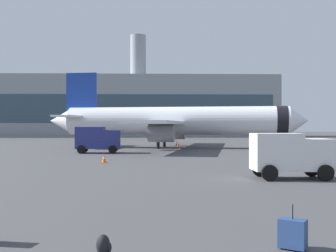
{
  "coord_description": "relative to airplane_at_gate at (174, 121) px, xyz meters",
  "views": [
    {
      "loc": [
        0.03,
        -4.9,
        3.03
      ],
      "look_at": [
        1.12,
        30.9,
        3.0
      ],
      "focal_mm": 44.37,
      "sensor_mm": 36.0,
      "label": 1
    }
  ],
  "objects": [
    {
      "name": "rolling_suitcase",
      "position": [
        0.82,
        -46.41,
        -3.27
      ],
      "size": [
        0.75,
        0.69,
        1.1
      ],
      "color": "navy",
      "rests_on": "ground"
    },
    {
      "name": "service_truck",
      "position": [
        -8.96,
        -10.32,
        -2.05
      ],
      "size": [
        4.86,
        2.63,
        2.9
      ],
      "color": "navy",
      "rests_on": "ground"
    },
    {
      "name": "safety_cone_outer",
      "position": [
        0.77,
        3.65,
        -3.3
      ],
      "size": [
        0.44,
        0.44,
        0.73
      ],
      "color": "#F2590C",
      "rests_on": "ground"
    },
    {
      "name": "safety_cone_far",
      "position": [
        -6.73,
        -22.53,
        -3.33
      ],
      "size": [
        0.44,
        0.44,
        0.67
      ],
      "color": "#F2590C",
      "rests_on": "ground"
    },
    {
      "name": "safety_cone_near",
      "position": [
        -8.13,
        0.02,
        -3.32
      ],
      "size": [
        0.44,
        0.44,
        0.68
      ],
      "color": "#F2590C",
      "rests_on": "ground"
    },
    {
      "name": "safety_cone_mid",
      "position": [
        0.66,
        5.12,
        -3.27
      ],
      "size": [
        0.44,
        0.44,
        0.79
      ],
      "color": "#F2590C",
      "rests_on": "ground"
    },
    {
      "name": "traveller_backpack",
      "position": [
        -3.75,
        -46.71,
        -3.42
      ],
      "size": [
        0.36,
        0.4,
        0.48
      ],
      "color": "black",
      "rests_on": "ground"
    },
    {
      "name": "cargo_van",
      "position": [
        5.14,
        -33.08,
        -2.21
      ],
      "size": [
        4.4,
        2.32,
        2.6
      ],
      "color": "white",
      "rests_on": "ground"
    },
    {
      "name": "airplane_at_gate",
      "position": [
        0.0,
        0.0,
        0.0
      ],
      "size": [
        35.61,
        32.33,
        10.5
      ],
      "color": "white",
      "rests_on": "ground"
    },
    {
      "name": "terminal_building",
      "position": [
        -14.98,
        61.49,
        4.84
      ],
      "size": [
        92.19,
        17.41,
        28.75
      ],
      "color": "gray",
      "rests_on": "ground"
    }
  ]
}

